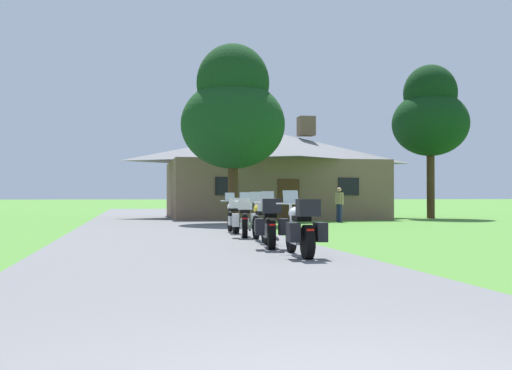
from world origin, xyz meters
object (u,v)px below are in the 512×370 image
motorcycle_white_fourth_in_row (245,218)px  tree_by_lodge_front (233,112)px  tree_right_of_lodge (430,115)px  motorcycle_orange_second_in_row (270,224)px  motorcycle_yellow_third_in_row (262,220)px  motorcycle_white_farthest_in_row (233,215)px  bystander_tan_shirt_near_lodge (339,203)px  motorcycle_white_nearest_to_camera (302,228)px

motorcycle_white_fourth_in_row → tree_by_lodge_front: bearing=93.2°
tree_right_of_lodge → motorcycle_orange_second_in_row: bearing=-125.1°
motorcycle_yellow_third_in_row → tree_right_of_lodge: (13.23, 17.09, 5.21)m
motorcycle_yellow_third_in_row → motorcycle_white_fourth_in_row: size_ratio=1.01×
motorcycle_white_farthest_in_row → motorcycle_orange_second_in_row: bearing=-89.8°
bystander_tan_shirt_near_lodge → motorcycle_orange_second_in_row: bearing=-49.5°
tree_right_of_lodge → motorcycle_yellow_third_in_row: bearing=-127.7°
tree_by_lodge_front → motorcycle_white_nearest_to_camera: bearing=-94.1°
motorcycle_white_nearest_to_camera → motorcycle_white_fourth_in_row: (-0.02, 6.18, 0.00)m
motorcycle_white_nearest_to_camera → motorcycle_yellow_third_in_row: same height
motorcycle_white_nearest_to_camera → motorcycle_white_farthest_in_row: same height
motorcycle_yellow_third_in_row → tree_right_of_lodge: bearing=53.3°
motorcycle_orange_second_in_row → tree_by_lodge_front: tree_by_lodge_front is taller
motorcycle_white_farthest_in_row → tree_by_lodge_front: (1.13, 7.25, 4.31)m
motorcycle_white_nearest_to_camera → motorcycle_white_fourth_in_row: size_ratio=1.01×
motorcycle_white_nearest_to_camera → tree_right_of_lodge: bearing=60.1°
motorcycle_orange_second_in_row → tree_right_of_lodge: bearing=63.6°
motorcycle_orange_second_in_row → motorcycle_white_fourth_in_row: 3.99m
bystander_tan_shirt_near_lodge → tree_right_of_lodge: bearing=96.4°
tree_by_lodge_front → motorcycle_yellow_third_in_row: bearing=-95.2°
motorcycle_orange_second_in_row → motorcycle_white_fourth_in_row: same height
motorcycle_white_nearest_to_camera → motorcycle_white_fourth_in_row: same height
motorcycle_white_fourth_in_row → tree_by_lodge_front: 10.47m
motorcycle_white_farthest_in_row → tree_by_lodge_front: bearing=82.7°
motorcycle_white_nearest_to_camera → motorcycle_yellow_third_in_row: 4.30m
motorcycle_white_fourth_in_row → bystander_tan_shirt_near_lodge: size_ratio=1.24×
tree_right_of_lodge → tree_by_lodge_front: bearing=-154.8°
motorcycle_orange_second_in_row → tree_right_of_lodge: size_ratio=0.24×
motorcycle_orange_second_in_row → motorcycle_yellow_third_in_row: same height
motorcycle_orange_second_in_row → motorcycle_white_farthest_in_row: (0.14, 6.20, 0.01)m
bystander_tan_shirt_near_lodge → tree_right_of_lodge: size_ratio=0.19×
bystander_tan_shirt_near_lodge → tree_by_lodge_front: tree_by_lodge_front is taller
motorcycle_white_nearest_to_camera → bystander_tan_shirt_near_lodge: (6.51, 17.15, 0.32)m
motorcycle_white_nearest_to_camera → motorcycle_white_fourth_in_row: 6.18m
motorcycle_white_fourth_in_row → motorcycle_white_farthest_in_row: size_ratio=0.99×
motorcycle_white_nearest_to_camera → tree_right_of_lodge: size_ratio=0.24×
tree_by_lodge_front → bystander_tan_shirt_near_lodge: bearing=15.6°
motorcycle_orange_second_in_row → tree_by_lodge_front: (1.27, 13.45, 4.32)m
motorcycle_white_farthest_in_row → tree_by_lodge_front: 8.50m
tree_right_of_lodge → motorcycle_white_farthest_in_row: bearing=-135.7°
bystander_tan_shirt_near_lodge → motorcycle_yellow_third_in_row: bearing=-52.0°
motorcycle_yellow_third_in_row → tree_by_lodge_front: tree_by_lodge_front is taller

